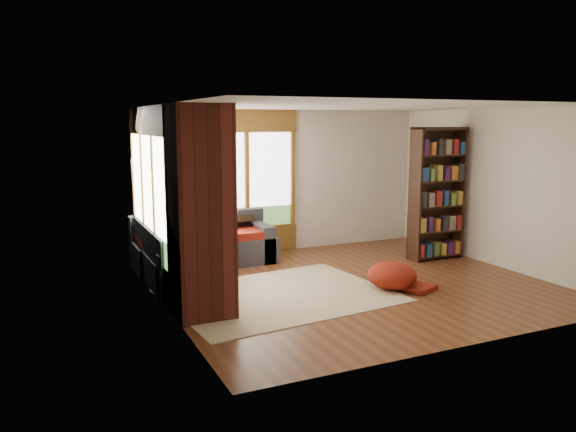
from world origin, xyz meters
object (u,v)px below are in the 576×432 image
object	(u,v)px
pouf	(392,275)
dog_brindle	(186,232)
bookshelf	(437,194)
dog_tan	(216,223)
brick_chimney	(201,212)
sectional_sofa	(194,253)
area_rug	(280,295)

from	to	relation	value
pouf	dog_brindle	world-z (taller)	dog_brindle
bookshelf	dog_tan	xyz separation A→B (m)	(-3.77, 0.73, -0.35)
brick_chimney	sectional_sofa	size ratio (longest dim) A/B	1.18
dog_tan	dog_brindle	bearing A→B (deg)	177.11
sectional_sofa	dog_tan	xyz separation A→B (m)	(0.32, -0.17, 0.49)
sectional_sofa	pouf	distance (m)	3.15
brick_chimney	bookshelf	bearing A→B (deg)	14.16
area_rug	pouf	distance (m)	1.67
sectional_sofa	pouf	bearing A→B (deg)	-37.38
brick_chimney	sectional_sofa	distance (m)	2.32
brick_chimney	dog_tan	bearing A→B (deg)	67.81
sectional_sofa	dog_tan	distance (m)	0.61
sectional_sofa	area_rug	size ratio (longest dim) A/B	0.73
sectional_sofa	dog_tan	bearing A→B (deg)	-23.37
bookshelf	dog_brindle	world-z (taller)	bookshelf
area_rug	dog_tan	size ratio (longest dim) A/B	2.84
area_rug	bookshelf	xyz separation A→B (m)	(3.36, 0.84, 1.14)
dog_tan	dog_brindle	size ratio (longest dim) A/B	1.29
sectional_sofa	dog_brindle	xyz separation A→B (m)	(-0.23, -0.43, 0.44)
bookshelf	dog_brindle	distance (m)	4.37
dog_tan	pouf	bearing A→B (deg)	-71.69
bookshelf	dog_tan	bearing A→B (deg)	168.98
sectional_sofa	area_rug	xyz separation A→B (m)	(0.73, -1.74, -0.30)
pouf	dog_tan	size ratio (longest dim) A/B	0.68
bookshelf	dog_tan	distance (m)	3.86
brick_chimney	area_rug	xyz separation A→B (m)	(1.18, 0.31, -1.29)
bookshelf	pouf	bearing A→B (deg)	-145.55
sectional_sofa	dog_tan	size ratio (longest dim) A/B	2.09
sectional_sofa	bookshelf	world-z (taller)	bookshelf
dog_brindle	dog_tan	bearing A→B (deg)	-77.34
sectional_sofa	area_rug	distance (m)	1.91
dog_tan	dog_brindle	distance (m)	0.61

